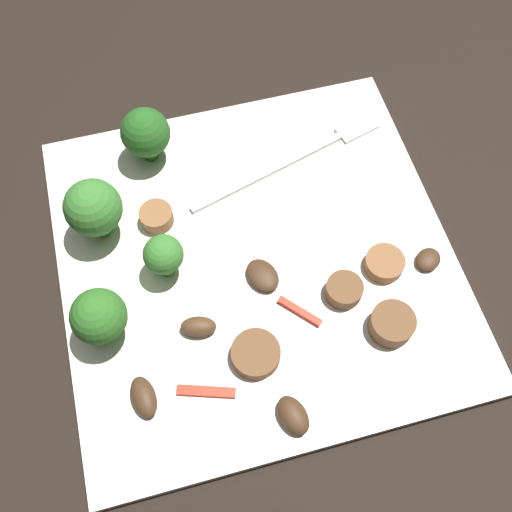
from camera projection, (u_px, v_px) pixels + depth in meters
The scene contains 19 objects.
ground_plane at pixel (256, 262), 0.47m from camera, with size 1.40×1.40×0.00m, color black.
plate at pixel (256, 259), 0.47m from camera, with size 0.30×0.30×0.01m, color white.
fork at pixel (300, 156), 0.50m from camera, with size 0.18×0.06×0.00m.
broccoli_floret_0 at pixel (99, 317), 0.41m from camera, with size 0.04×0.04×0.05m.
broccoli_floret_1 at pixel (93, 208), 0.44m from camera, with size 0.04×0.04×0.06m.
broccoli_floret_2 at pixel (164, 255), 0.43m from camera, with size 0.03×0.03×0.04m.
broccoli_floret_3 at pixel (145, 133), 0.48m from camera, with size 0.04×0.04×0.05m.
sausage_slice_0 at pixel (256, 354), 0.42m from camera, with size 0.04×0.04×0.01m, color brown.
sausage_slice_1 at pixel (344, 290), 0.44m from camera, with size 0.03×0.03×0.01m, color brown.
sausage_slice_2 at pixel (392, 324), 0.43m from camera, with size 0.03×0.03×0.02m, color brown.
sausage_slice_3 at pixel (384, 263), 0.45m from camera, with size 0.03×0.03×0.01m, color brown.
sausage_slice_4 at pixel (157, 217), 0.47m from camera, with size 0.03×0.03×0.01m, color brown.
mushroom_0 at pixel (259, 276), 0.45m from camera, with size 0.03×0.02×0.01m, color #422B19.
mushroom_1 at pixel (144, 397), 0.41m from camera, with size 0.03×0.02×0.01m, color #422B19.
mushroom_2 at pixel (428, 259), 0.46m from camera, with size 0.02×0.02×0.01m, color #422B19.
mushroom_3 at pixel (198, 327), 0.43m from camera, with size 0.03×0.02×0.01m, color #4C331E.
mushroom_4 at pixel (293, 415), 0.40m from camera, with size 0.03×0.02×0.01m, color #422B19.
pepper_strip_0 at pixel (300, 311), 0.44m from camera, with size 0.04×0.01×0.00m, color red.
pepper_strip_1 at pixel (206, 391), 0.41m from camera, with size 0.04×0.01×0.00m, color red.
Camera 1 is at (-0.05, -0.20, 0.42)m, focal length 41.78 mm.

